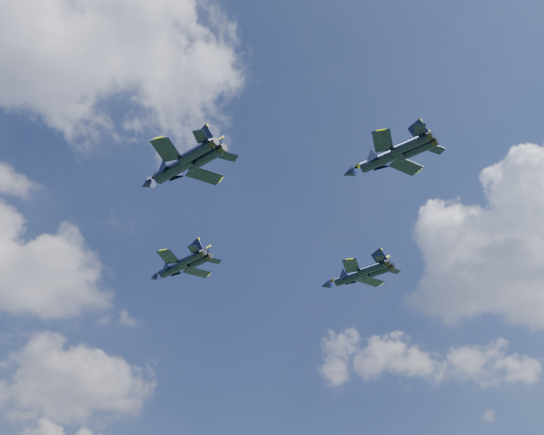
{
  "coord_description": "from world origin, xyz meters",
  "views": [
    {
      "loc": [
        -32.34,
        -82.95,
        3.55
      ],
      "look_at": [
        5.35,
        -1.78,
        63.49
      ],
      "focal_mm": 45.0,
      "sensor_mm": 36.0,
      "label": 1
    }
  ],
  "objects": [
    {
      "name": "jet_slot",
      "position": [
        14.22,
        -19.52,
        65.24
      ],
      "size": [
        11.45,
        15.43,
        3.74
      ],
      "rotation": [
        0.0,
        0.0,
        0.5
      ],
      "color": "black"
    },
    {
      "name": "jet_right",
      "position": [
        24.63,
        7.23,
        61.72
      ],
      "size": [
        11.08,
        14.93,
        3.62
      ],
      "rotation": [
        0.0,
        0.0,
        0.5
      ],
      "color": "black"
    },
    {
      "name": "jet_lead",
      "position": [
        -4.32,
        18.38,
        62.28
      ],
      "size": [
        11.06,
        15.11,
        3.62
      ],
      "rotation": [
        0.0,
        0.0,
        0.45
      ],
      "color": "black"
    },
    {
      "name": "jet_left",
      "position": [
        -13.05,
        -8.05,
        62.64
      ],
      "size": [
        12.07,
        16.49,
        3.95
      ],
      "rotation": [
        0.0,
        0.0,
        0.45
      ],
      "color": "black"
    }
  ]
}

